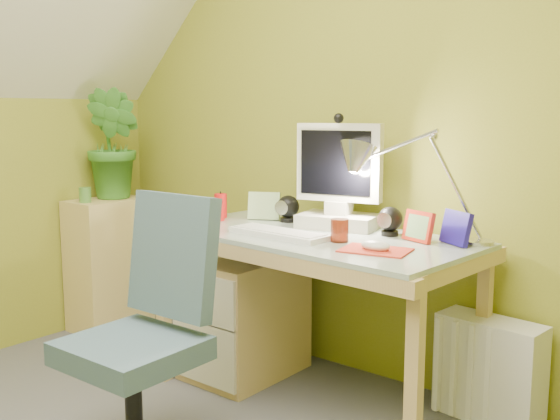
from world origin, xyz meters
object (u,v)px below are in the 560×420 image
Objects in this scene: side_ledge at (109,264)px; potted_plant at (115,144)px; monitor at (339,171)px; desk at (314,316)px; desk_lamp at (435,161)px; radiator at (489,370)px; task_chair at (132,349)px.

potted_plant is (0.03, 0.05, 0.68)m from side_ledge.
potted_plant reaches higher than side_ledge.
potted_plant reaches higher than monitor.
desk is at bearing -2.31° from potted_plant.
desk_lamp is 1.88m from potted_plant.
radiator is at bearing 6.85° from side_ledge.
task_chair is (1.28, -0.92, -0.62)m from potted_plant.
desk_lamp is at bearing 59.15° from task_chair.
potted_plant is (-1.42, -0.12, 0.08)m from monitor.
potted_plant is 2.27m from radiator.
task_chair is at bearing -106.49° from desk_lamp.
monitor is at bearing -166.88° from desk_lamp.
potted_plant is at bearing -178.23° from desk.
task_chair is (-0.14, -0.86, 0.07)m from desk.
desk_lamp is 1.03× the size of potted_plant.
monitor is 0.80× the size of desk_lamp.
radiator is at bearing 5.60° from potted_plant.
radiator is at bearing 52.63° from task_chair.
task_chair is (-0.14, -1.04, -0.54)m from monitor.
side_ledge reaches higher than desk.
desk_lamp is at bearing 25.88° from desk.
desk_lamp is (0.45, 0.00, 0.07)m from monitor.
task_chair reaches higher than desk.
desk_lamp reaches higher than monitor.
monitor is at bearing 94.08° from desk.
potted_plant is at bearing -163.13° from desk_lamp.
side_ledge is 2.15m from radiator.
desk_lamp reaches higher than task_chair.
monitor is 0.59× the size of task_chair.
desk is 3.23× the size of radiator.
radiator is (0.23, 0.08, -0.83)m from desk_lamp.
desk is 1.81× the size of side_ledge.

